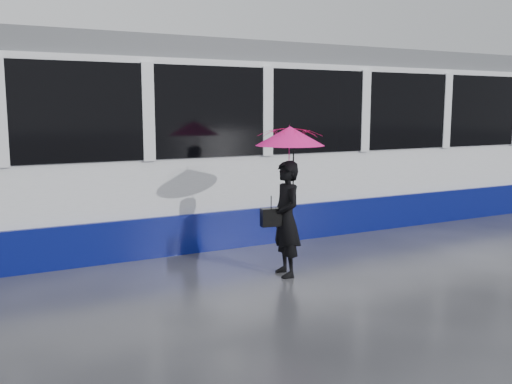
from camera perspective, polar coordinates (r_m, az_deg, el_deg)
ground at (r=8.09m, az=-0.75°, el=-7.81°), size 90.00×90.00×0.00m
rails at (r=10.31m, az=-7.09°, el=-4.26°), size 34.00×1.51×0.02m
tram at (r=10.70m, az=0.31°, el=5.07°), size 26.00×2.56×3.35m
woman at (r=7.68m, az=3.03°, el=-2.69°), size 0.45×0.62×1.57m
umbrella at (r=7.59m, az=3.41°, el=4.27°), size 1.04×1.04×1.06m
handbag at (r=7.59m, az=1.52°, el=-2.54°), size 0.29×0.16×0.42m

